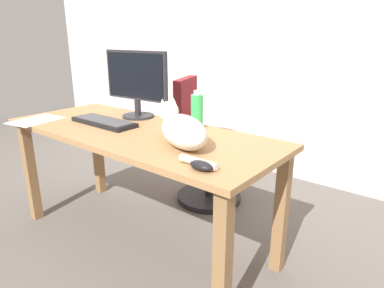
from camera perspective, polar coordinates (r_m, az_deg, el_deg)
The scene contains 10 objects.
ground_plane at distance 2.21m, azimuth -8.32°, elevation -15.55°, with size 8.00×8.00×0.00m, color #59544F.
back_wall at distance 3.08m, azimuth 12.89°, elevation 19.12°, with size 6.00×0.04×2.60m, color beige.
desk at distance 1.94m, azimuth -9.11°, elevation -0.40°, with size 1.65×0.66×0.70m.
office_chair at distance 2.52m, azimuth 1.92°, elevation -1.00°, with size 0.51×0.48×0.92m.
monitor at distance 2.18m, azimuth -9.31°, elevation 10.26°, with size 0.48×0.20×0.41m.
keyboard at distance 2.08m, azimuth -14.55°, elevation 3.61°, with size 0.44×0.15×0.03m.
cat at distance 1.61m, azimuth -1.73°, elevation 2.51°, with size 0.54×0.34×0.20m.
computer_mouse at distance 1.33m, azimuth 1.68°, elevation -3.61°, with size 0.11×0.06×0.04m, color black.
paper_sheet at distance 2.32m, azimuth -24.69°, elevation 3.63°, with size 0.21×0.30×0.00m, color white.
water_bottle at distance 1.90m, azimuth 0.83°, elevation 5.49°, with size 0.07×0.07×0.22m.
Camera 1 is at (1.38, -1.23, 1.21)m, focal length 31.85 mm.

